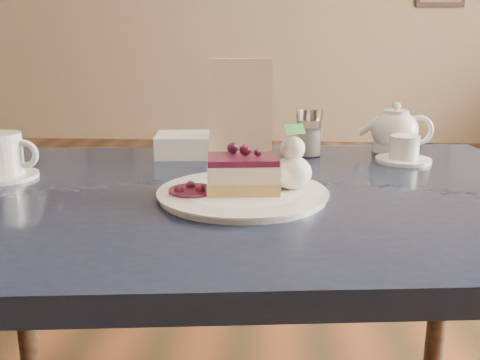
# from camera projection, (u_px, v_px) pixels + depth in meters

# --- Properties ---
(main_table) EXTENTS (1.30, 0.94, 0.76)m
(main_table) POSITION_uv_depth(u_px,v_px,m) (241.00, 231.00, 1.00)
(main_table) COLOR #141B32
(main_table) RESTS_ON ground
(dessert_plate) EXTENTS (0.29, 0.29, 0.01)m
(dessert_plate) POSITION_uv_depth(u_px,v_px,m) (243.00, 194.00, 0.92)
(dessert_plate) COLOR white
(dessert_plate) RESTS_ON main_table
(cheesecake_slice) EXTENTS (0.13, 0.10, 0.06)m
(cheesecake_slice) POSITION_uv_depth(u_px,v_px,m) (243.00, 174.00, 0.92)
(cheesecake_slice) COLOR #E0A050
(cheesecake_slice) RESTS_ON dessert_plate
(whipped_cream) EXTENTS (0.07, 0.07, 0.06)m
(whipped_cream) POSITION_uv_depth(u_px,v_px,m) (292.00, 172.00, 0.93)
(whipped_cream) COLOR white
(whipped_cream) RESTS_ON dessert_plate
(berry_sauce) EXTENTS (0.08, 0.08, 0.01)m
(berry_sauce) POSITION_uv_depth(u_px,v_px,m) (192.00, 191.00, 0.91)
(berry_sauce) COLOR #34061E
(berry_sauce) RESTS_ON dessert_plate
(coffee_set) EXTENTS (0.14, 0.13, 0.09)m
(coffee_set) POSITION_uv_depth(u_px,v_px,m) (3.00, 158.00, 1.05)
(coffee_set) COLOR white
(coffee_set) RESTS_ON main_table
(tea_set) EXTENTS (0.17, 0.23, 0.11)m
(tea_set) POSITION_uv_depth(u_px,v_px,m) (396.00, 135.00, 1.27)
(tea_set) COLOR white
(tea_set) RESTS_ON main_table
(menu_card) EXTENTS (0.15, 0.05, 0.22)m
(menu_card) POSITION_uv_depth(u_px,v_px,m) (240.00, 109.00, 1.21)
(menu_card) COLOR #F5E4C3
(menu_card) RESTS_ON main_table
(sugar_shaker) EXTENTS (0.06, 0.06, 0.11)m
(sugar_shaker) POSITION_uv_depth(u_px,v_px,m) (309.00, 132.00, 1.24)
(sugar_shaker) COLOR white
(sugar_shaker) RESTS_ON main_table
(napkin_stack) EXTENTS (0.13, 0.13, 0.05)m
(napkin_stack) POSITION_uv_depth(u_px,v_px,m) (183.00, 145.00, 1.25)
(napkin_stack) COLOR white
(napkin_stack) RESTS_ON main_table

